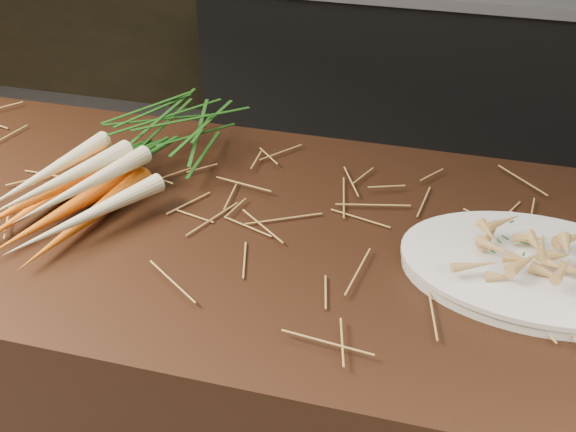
% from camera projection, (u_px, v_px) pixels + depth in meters
% --- Properties ---
extents(main_counter, '(2.40, 0.70, 0.90)m').
position_uv_depth(main_counter, '(199.00, 398.00, 1.48)').
color(main_counter, black).
rests_on(main_counter, ground).
extents(back_counter, '(1.82, 0.62, 0.84)m').
position_uv_depth(back_counter, '(434.00, 80.00, 2.95)').
color(back_counter, black).
rests_on(back_counter, ground).
extents(straw_bedding, '(1.40, 0.60, 0.02)m').
position_uv_depth(straw_bedding, '(181.00, 211.00, 1.23)').
color(straw_bedding, olive).
rests_on(straw_bedding, main_counter).
extents(root_veg_bunch, '(0.32, 0.59, 0.11)m').
position_uv_depth(root_veg_bunch, '(132.00, 155.00, 1.31)').
color(root_veg_bunch, '#C14E10').
rests_on(root_veg_bunch, main_counter).
extents(serving_platter, '(0.42, 0.29, 0.02)m').
position_uv_depth(serving_platter, '(536.00, 272.00, 1.09)').
color(serving_platter, white).
rests_on(serving_platter, main_counter).
extents(roasted_veg_heap, '(0.20, 0.15, 0.05)m').
position_uv_depth(roasted_veg_heap, '(540.00, 254.00, 1.07)').
color(roasted_veg_heap, '#AE8943').
rests_on(roasted_veg_heap, serving_platter).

